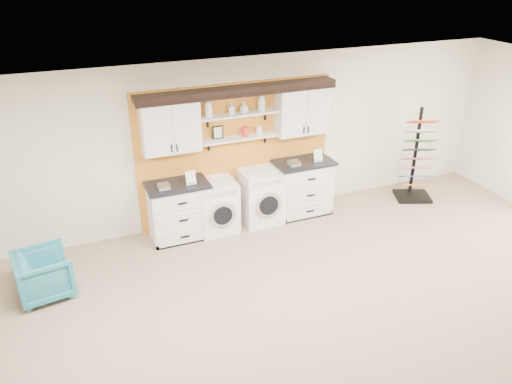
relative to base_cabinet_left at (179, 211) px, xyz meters
name	(u,v)px	position (x,y,z in m)	size (l,w,h in m)	color
floor	(358,369)	(1.13, -3.64, -0.48)	(10.00, 10.00, 0.00)	gray
ceiling	(386,137)	(1.13, -3.64, 2.32)	(10.00, 10.00, 0.00)	white
wall_back	(235,141)	(1.13, 0.36, 0.92)	(10.00, 10.00, 0.00)	silver
accent_panel	(236,153)	(1.13, 0.32, 0.72)	(3.40, 0.07, 2.40)	orange
upper_cabinet_left	(170,126)	(0.00, 0.15, 1.40)	(0.90, 0.35, 0.84)	white
upper_cabinet_right	(302,110)	(2.26, 0.15, 1.40)	(0.90, 0.35, 0.84)	white
shelf_lower	(239,138)	(1.13, 0.16, 1.05)	(1.32, 0.28, 0.03)	white
shelf_upper	(239,114)	(1.13, 0.16, 1.45)	(1.32, 0.28, 0.03)	white
crown_molding	(238,90)	(1.13, 0.17, 1.84)	(3.30, 0.41, 0.13)	black
picture_frame	(218,132)	(0.78, 0.21, 1.17)	(0.18, 0.02, 0.22)	black
canister_red	(245,132)	(1.23, 0.16, 1.14)	(0.11, 0.11, 0.16)	red
canister_cream	(259,130)	(1.48, 0.16, 1.13)	(0.10, 0.10, 0.14)	silver
base_cabinet_left	(179,211)	(0.00, 0.00, 0.00)	(0.99, 0.66, 0.97)	white
base_cabinet_right	(303,187)	(2.26, 0.00, 0.02)	(1.02, 0.66, 1.00)	white
washer	(216,206)	(0.64, 0.00, -0.04)	(0.64, 0.71, 0.89)	white
dryer	(261,196)	(1.45, 0.00, -0.01)	(0.68, 0.71, 0.94)	white
sample_rack	(415,171)	(4.51, -0.27, 0.06)	(0.79, 0.73, 1.74)	black
armchair	(44,274)	(-2.10, -0.81, -0.16)	(0.70, 0.72, 0.65)	teal
soap_bottle_a	(208,107)	(0.62, 0.16, 1.62)	(0.12, 0.12, 0.32)	silver
soap_bottle_b	(232,108)	(1.01, 0.16, 1.56)	(0.09, 0.09, 0.19)	silver
soap_bottle_c	(244,107)	(1.22, 0.16, 1.55)	(0.14, 0.14, 0.18)	silver
soap_bottle_d	(261,101)	(1.52, 0.16, 1.62)	(0.13, 0.13, 0.33)	silver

